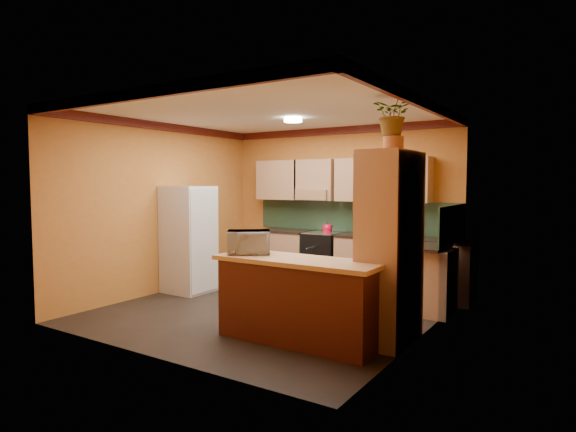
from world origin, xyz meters
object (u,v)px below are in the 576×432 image
object	(u,v)px
base_cabinets_back	(357,263)
microwave	(249,242)
stove	(323,259)
pantry	(390,247)
breakfast_bar	(297,303)
fridge	(189,239)

from	to	relation	value
base_cabinets_back	microwave	world-z (taller)	microwave
stove	microwave	size ratio (longest dim) A/B	1.86
stove	pantry	distance (m)	2.98
stove	breakfast_bar	world-z (taller)	stove
pantry	breakfast_bar	xyz separation A→B (m)	(-0.84, -0.58, -0.61)
base_cabinets_back	breakfast_bar	distance (m)	2.77
base_cabinets_back	breakfast_bar	xyz separation A→B (m)	(0.53, -2.72, 0.00)
stove	pantry	xyz separation A→B (m)	(1.99, -2.14, 0.59)
base_cabinets_back	stove	world-z (taller)	stove
base_cabinets_back	microwave	distance (m)	2.79
fridge	breakfast_bar	distance (m)	3.02
breakfast_bar	base_cabinets_back	bearing A→B (deg)	100.97
fridge	breakfast_bar	bearing A→B (deg)	-22.74
base_cabinets_back	microwave	xyz separation A→B (m)	(-0.14, -2.72, 0.63)
fridge	breakfast_bar	size ratio (longest dim) A/B	0.94
fridge	breakfast_bar	world-z (taller)	fridge
fridge	microwave	size ratio (longest dim) A/B	3.48
base_cabinets_back	stove	distance (m)	0.63
stove	microwave	distance (m)	2.83
base_cabinets_back	breakfast_bar	world-z (taller)	same
microwave	breakfast_bar	bearing A→B (deg)	-36.79
stove	breakfast_bar	size ratio (longest dim) A/B	0.51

